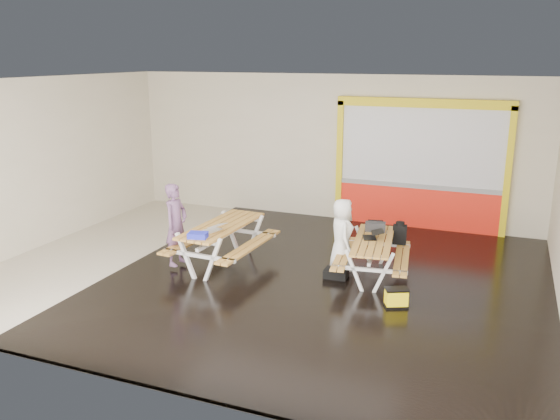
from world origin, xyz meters
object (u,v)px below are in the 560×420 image
at_px(person_right, 342,235).
at_px(dark_case, 336,273).
at_px(person_left, 176,224).
at_px(blue_pouch, 198,235).
at_px(laptop_left, 214,228).
at_px(laptop_right, 372,236).
at_px(fluke_bag, 396,298).
at_px(toolbox, 375,227).
at_px(picnic_table_right, 373,249).
at_px(picnic_table_left, 222,235).
at_px(backpack, 400,233).

height_order(person_right, dark_case, person_right).
bearing_deg(person_left, blue_pouch, -119.58).
relative_size(laptop_left, laptop_right, 1.01).
bearing_deg(person_right, fluke_bag, -159.42).
bearing_deg(person_right, toolbox, -69.17).
height_order(picnic_table_right, laptop_right, laptop_right).
height_order(blue_pouch, fluke_bag, blue_pouch).
distance_m(picnic_table_left, laptop_left, 0.49).
relative_size(picnic_table_right, person_left, 1.31).
distance_m(picnic_table_right, person_right, 0.61).
relative_size(picnic_table_left, laptop_right, 5.06).
xyz_separation_m(picnic_table_right, dark_case, (-0.59, -0.29, -0.45)).
height_order(person_left, laptop_left, person_left).
xyz_separation_m(person_right, toolbox, (0.49, 0.54, 0.05)).
bearing_deg(laptop_right, person_left, -164.63).
bearing_deg(blue_pouch, picnic_table_left, 88.94).
height_order(laptop_left, fluke_bag, laptop_left).
bearing_deg(picnic_table_right, laptop_right, 117.55).
distance_m(laptop_right, blue_pouch, 3.10).
height_order(picnic_table_left, laptop_right, laptop_right).
relative_size(picnic_table_left, person_left, 1.43).
bearing_deg(person_left, laptop_right, -71.86).
relative_size(laptop_left, fluke_bag, 1.04).
height_order(picnic_table_left, fluke_bag, picnic_table_left).
relative_size(picnic_table_right, toolbox, 5.07).
distance_m(person_left, toolbox, 3.71).
height_order(blue_pouch, toolbox, toolbox).
xyz_separation_m(picnic_table_right, person_left, (-3.51, -0.88, 0.31)).
bearing_deg(person_left, picnic_table_right, -73.11).
xyz_separation_m(person_left, fluke_bag, (4.16, -0.25, -0.69)).
height_order(picnic_table_left, picnic_table_right, picnic_table_left).
xyz_separation_m(picnic_table_right, person_right, (-0.57, -0.02, 0.21)).
distance_m(dark_case, fluke_bag, 1.50).
bearing_deg(picnic_table_right, toolbox, 99.37).
distance_m(person_left, fluke_bag, 4.23).
bearing_deg(dark_case, picnic_table_left, -175.14).
height_order(laptop_right, backpack, backpack).
distance_m(laptop_right, fluke_bag, 1.51).
xyz_separation_m(picnic_table_right, fluke_bag, (0.65, -1.13, -0.38)).
height_order(person_left, blue_pouch, person_left).
height_order(person_left, laptop_right, person_left).
height_order(blue_pouch, dark_case, blue_pouch).
bearing_deg(backpack, dark_case, -131.14).
distance_m(person_right, fluke_bag, 1.75).
xyz_separation_m(picnic_table_left, laptop_left, (0.06, -0.42, 0.25)).
xyz_separation_m(picnic_table_right, backpack, (0.33, 0.76, 0.11)).
distance_m(toolbox, backpack, 0.50).
height_order(blue_pouch, backpack, blue_pouch).
xyz_separation_m(backpack, fluke_bag, (0.32, -1.89, -0.49)).
relative_size(backpack, fluke_bag, 1.01).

